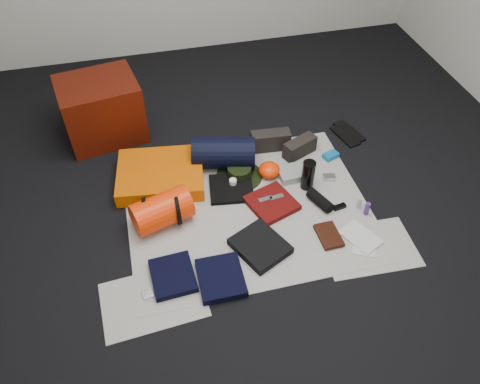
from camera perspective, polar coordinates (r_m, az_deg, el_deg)
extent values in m
cube|color=black|center=(3.16, 0.96, -2.19)|extent=(4.50, 4.50, 0.02)
cube|color=beige|center=(3.15, 0.96, -2.03)|extent=(1.60, 1.30, 0.01)
cube|color=beige|center=(2.78, -10.51, -12.79)|extent=(0.61, 0.44, 0.00)
cube|color=beige|center=(3.05, 15.39, -6.54)|extent=(0.60, 0.43, 0.00)
cube|color=#4F1105|center=(3.75, -16.49, 9.62)|extent=(0.64, 0.56, 0.47)
cube|color=#DF5B02|center=(3.35, -9.66, 2.10)|extent=(0.66, 0.56, 0.11)
cylinder|color=#F83104|center=(3.03, -9.51, -2.27)|extent=(0.42, 0.32, 0.22)
cylinder|color=black|center=(3.03, -11.37, -2.62)|extent=(0.02, 0.22, 0.22)
cylinder|color=black|center=(3.03, -7.65, -1.97)|extent=(0.03, 0.22, 0.22)
cylinder|color=black|center=(3.38, -2.01, 4.80)|extent=(0.49, 0.34, 0.23)
cylinder|color=black|center=(3.37, -0.08, 2.01)|extent=(0.43, 0.43, 0.01)
cylinder|color=black|center=(3.34, -0.08, 2.53)|extent=(0.17, 0.17, 0.07)
cube|color=black|center=(3.57, 3.74, 6.29)|extent=(0.30, 0.13, 0.15)
cube|color=black|center=(3.54, 7.30, 5.43)|extent=(0.28, 0.19, 0.13)
cube|color=black|center=(3.81, 12.68, 6.69)|extent=(0.17, 0.29, 0.02)
cube|color=black|center=(3.86, 13.17, 7.16)|extent=(0.18, 0.31, 0.02)
cube|color=black|center=(2.82, -8.19, -10.06)|extent=(0.26, 0.30, 0.04)
cube|color=black|center=(2.78, -2.35, -10.40)|extent=(0.27, 0.30, 0.05)
cube|color=black|center=(2.92, 2.47, -6.58)|extent=(0.39, 0.41, 0.05)
cube|color=black|center=(3.26, -1.08, 0.45)|extent=(0.34, 0.32, 0.03)
cube|color=#560A09|center=(3.17, 3.89, -1.35)|extent=(0.37, 0.37, 0.04)
ellipsoid|color=#F83104|center=(3.35, 3.60, 2.71)|extent=(0.20, 0.20, 0.10)
cube|color=gray|center=(3.38, 6.53, 2.33)|extent=(0.22, 0.17, 0.05)
cylinder|color=black|center=(3.25, 8.30, 2.06)|extent=(0.11, 0.11, 0.22)
cylinder|color=black|center=(3.19, 9.73, -1.03)|extent=(0.15, 0.21, 0.08)
cube|color=silver|center=(3.40, 10.79, 1.75)|extent=(0.10, 0.07, 0.04)
cube|color=#1061A1|center=(3.58, 10.99, 4.38)|extent=(0.13, 0.11, 0.04)
cylinder|color=#472578|center=(3.19, 15.22, -1.98)|extent=(0.03, 0.03, 0.10)
cylinder|color=#A2A7A3|center=(3.22, 14.36, -1.30)|extent=(0.04, 0.04, 0.09)
cube|color=black|center=(3.03, 10.76, -5.23)|extent=(0.14, 0.21, 0.03)
cube|color=beige|center=(3.08, 14.46, -5.33)|extent=(0.26, 0.29, 0.01)
cube|color=beige|center=(3.05, 14.89, -6.20)|extent=(0.20, 0.22, 0.01)
cube|color=black|center=(3.22, 12.03, -1.78)|extent=(0.10, 0.05, 0.02)
cube|color=silver|center=(2.79, -11.21, -12.15)|extent=(0.07, 0.07, 0.01)
cylinder|color=silver|center=(3.26, -0.87, 1.27)|extent=(0.05, 0.05, 0.04)
cube|color=silver|center=(3.15, 3.11, -0.90)|extent=(0.10, 0.05, 0.01)
cube|color=silver|center=(3.17, 4.50, -0.64)|extent=(0.10, 0.05, 0.01)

